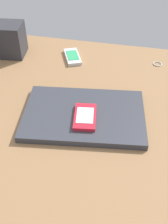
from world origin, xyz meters
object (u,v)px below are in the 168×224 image
desk_organizer (5,39)px  cell_phone_on_laptop (85,117)px  laptop_closed (84,115)px  key_ring (157,64)px  cell_phone_on_desk (72,57)px

desk_organizer → cell_phone_on_laptop: bearing=-47.5°
cell_phone_on_laptop → desk_organizer: size_ratio=0.80×
laptop_closed → key_ring: 38.40cm
laptop_closed → desk_organizer: desk_organizer is taller
key_ring → desk_organizer: 56.02cm
cell_phone_on_laptop → cell_phone_on_desk: 34.97cm
cell_phone_on_laptop → key_ring: bearing=61.6°
cell_phone_on_laptop → key_ring: size_ratio=3.49×
laptop_closed → desk_organizer: bearing=133.6°
cell_phone_on_laptop → key_ring: cell_phone_on_laptop is taller
cell_phone_on_desk → desk_organizer: bearing=-175.3°
laptop_closed → desk_organizer: (-35.76, 28.54, 4.94)cm
cell_phone_on_laptop → cell_phone_on_desk: bearing=109.7°
cell_phone_on_laptop → cell_phone_on_desk: size_ratio=0.90×
cell_phone_on_desk → laptop_closed: bearing=-70.2°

